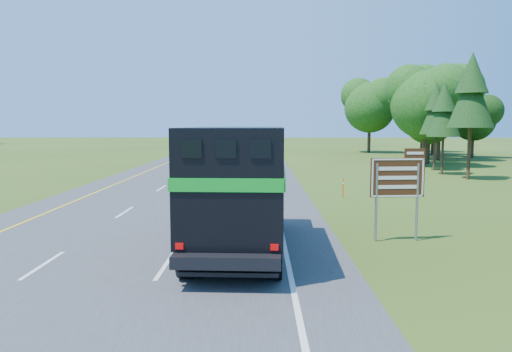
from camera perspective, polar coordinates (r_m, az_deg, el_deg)
The scene contains 8 objects.
ground at distance 13.98m, azimuth -19.43°, elevation -12.00°, with size 300.00×300.00×0.00m, color #314512.
road at distance 62.80m, azimuth -3.80°, elevation 2.06°, with size 15.00×260.00×0.04m, color #38383A.
lane_markings at distance 62.80m, azimuth -3.80°, elevation 2.09°, with size 11.15×260.00×0.01m.
horse_truck at distance 16.56m, azimuth -1.90°, elevation -1.00°, with size 3.23×9.35×4.09m.
white_suv at distance 58.73m, azimuth -7.84°, elevation 2.69°, with size 3.12×6.76×1.88m, color silver.
far_car at distance 128.63m, azimuth -3.45°, elevation 4.39°, with size 1.88×4.67×1.59m, color #AEAEB5.
exit_sign at distance 18.62m, azimuth 15.96°, elevation -0.58°, with size 1.98×0.23×3.37m.
delineator at distance 29.28m, azimuth 9.92°, elevation -1.30°, with size 0.09×0.05×1.10m.
Camera 1 is at (4.65, -12.49, 4.22)m, focal length 35.00 mm.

